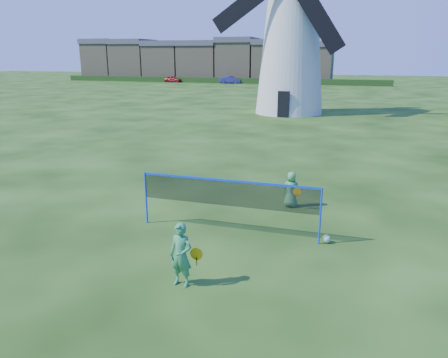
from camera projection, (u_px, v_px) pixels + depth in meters
ground at (212, 235)px, 11.72m from camera, size 220.00×220.00×0.00m
windmill at (291, 41)px, 35.20m from camera, size 12.39×5.71×17.21m
badminton_net at (228, 194)px, 11.58m from camera, size 5.05×0.05×1.55m
player_girl at (181, 255)px, 8.98m from camera, size 0.70×0.40×1.42m
player_boy at (291, 189)px, 13.80m from camera, size 0.66×0.44×1.18m
play_ball at (327, 239)px, 11.21m from camera, size 0.22×0.22×0.22m
terraced_houses at (200, 60)px, 84.35m from camera, size 50.98×8.40×8.20m
hedge at (214, 80)px, 78.38m from camera, size 62.00×0.80×1.00m
car_left at (173, 79)px, 80.50m from camera, size 3.59×1.72×1.18m
car_right at (230, 80)px, 77.32m from camera, size 4.04×1.69×1.30m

